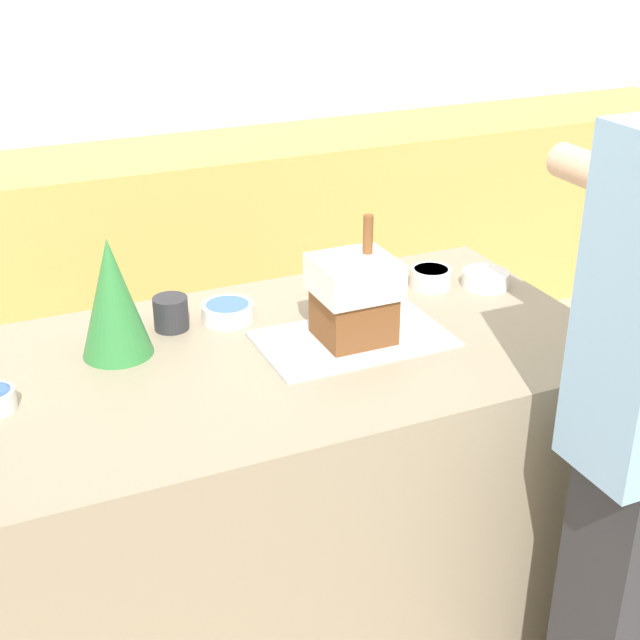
{
  "coord_description": "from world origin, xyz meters",
  "views": [
    {
      "loc": [
        -0.71,
        -1.75,
        1.89
      ],
      "look_at": [
        0.08,
        0.0,
        0.97
      ],
      "focal_mm": 50.0,
      "sensor_mm": 36.0,
      "label": 1
    }
  ],
  "objects": [
    {
      "name": "ground_plane",
      "position": [
        0.0,
        0.0,
        0.0
      ],
      "size": [
        12.0,
        12.0,
        0.0
      ],
      "primitive_type": "plane",
      "color": "#C6B28E"
    },
    {
      "name": "wall_back",
      "position": [
        0.0,
        2.21,
        1.3
      ],
      "size": [
        8.0,
        0.05,
        2.6
      ],
      "color": "white",
      "rests_on": "ground_plane"
    },
    {
      "name": "back_cabinet_block",
      "position": [
        0.0,
        1.88,
        0.46
      ],
      "size": [
        6.0,
        0.6,
        0.92
      ],
      "color": "tan",
      "rests_on": "ground_plane"
    },
    {
      "name": "kitchen_island",
      "position": [
        0.0,
        0.0,
        0.46
      ],
      "size": [
        1.52,
        0.83,
        0.91
      ],
      "color": "gray",
      "rests_on": "ground_plane"
    },
    {
      "name": "baking_tray",
      "position": [
        0.16,
        -0.02,
        0.92
      ],
      "size": [
        0.46,
        0.28,
        0.01
      ],
      "color": "silver",
      "rests_on": "kitchen_island"
    },
    {
      "name": "gingerbread_house",
      "position": [
        0.16,
        -0.02,
        1.03
      ],
      "size": [
        0.19,
        0.18,
        0.3
      ],
      "color": "brown",
      "rests_on": "baking_tray"
    },
    {
      "name": "decorative_tree",
      "position": [
        -0.38,
        0.14,
        1.06
      ],
      "size": [
        0.17,
        0.17,
        0.29
      ],
      "color": "#33843D",
      "rests_on": "kitchen_island"
    },
    {
      "name": "candy_bowl_front_corner",
      "position": [
        0.3,
        0.28,
        0.93
      ],
      "size": [
        0.12,
        0.12,
        0.04
      ],
      "color": "white",
      "rests_on": "kitchen_island"
    },
    {
      "name": "candy_bowl_near_tray_left",
      "position": [
        -0.08,
        0.21,
        0.94
      ],
      "size": [
        0.13,
        0.13,
        0.04
      ],
      "color": "white",
      "rests_on": "kitchen_island"
    },
    {
      "name": "candy_bowl_far_right",
      "position": [
        0.63,
        0.13,
        0.94
      ],
      "size": [
        0.13,
        0.13,
        0.04
      ],
      "color": "white",
      "rests_on": "kitchen_island"
    },
    {
      "name": "candy_bowl_far_left",
      "position": [
        0.49,
        0.19,
        0.94
      ],
      "size": [
        0.11,
        0.11,
        0.05
      ],
      "color": "silver",
      "rests_on": "kitchen_island"
    },
    {
      "name": "mug",
      "position": [
        -0.23,
        0.22,
        0.95
      ],
      "size": [
        0.09,
        0.09,
        0.08
      ],
      "color": "#2D2D33",
      "rests_on": "kitchen_island"
    }
  ]
}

